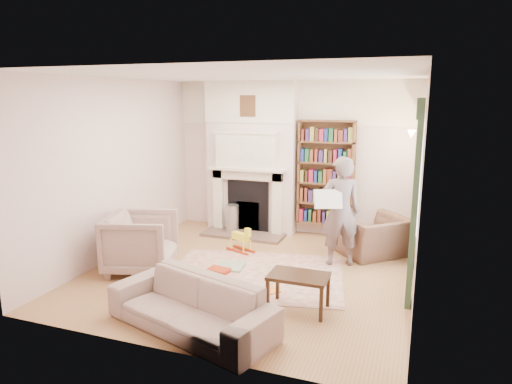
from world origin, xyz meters
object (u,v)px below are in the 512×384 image
at_px(paraffin_heater, 232,219).
at_px(rocking_horse, 240,239).
at_px(bookcase, 326,173).
at_px(armchair_reading, 374,236).
at_px(man_reading, 340,212).
at_px(coffee_table, 298,292).
at_px(sofa, 191,305).
at_px(armchair_left, 141,242).

relative_size(paraffin_heater, rocking_horse, 1.11).
distance_m(bookcase, armchair_reading, 1.49).
bearing_deg(paraffin_heater, rocking_horse, -59.89).
distance_m(man_reading, coffee_table, 1.80).
xyz_separation_m(armchair_reading, coffee_table, (-0.64, -2.29, -0.09)).
bearing_deg(coffee_table, rocking_horse, 130.16).
height_order(man_reading, coffee_table, man_reading).
xyz_separation_m(coffee_table, paraffin_heater, (-1.95, 2.61, 0.05)).
relative_size(bookcase, paraffin_heater, 3.36).
distance_m(sofa, rocking_horse, 2.60).
height_order(armchair_left, man_reading, man_reading).
relative_size(man_reading, coffee_table, 2.38).
height_order(sofa, paraffin_heater, sofa).
bearing_deg(sofa, bookcase, 97.47).
height_order(bookcase, sofa, bookcase).
bearing_deg(coffee_table, armchair_reading, 74.57).
bearing_deg(paraffin_heater, armchair_left, -104.01).
height_order(armchair_left, coffee_table, armchair_left).
relative_size(armchair_reading, man_reading, 0.59).
relative_size(coffee_table, rocking_horse, 1.42).
relative_size(armchair_left, rocking_horse, 1.92).
distance_m(sofa, paraffin_heater, 3.60).
bearing_deg(paraffin_heater, armchair_reading, -7.04).
distance_m(armchair_reading, man_reading, 0.91).
height_order(bookcase, man_reading, bookcase).
relative_size(armchair_reading, coffee_table, 1.40).
relative_size(bookcase, coffee_table, 2.64).
distance_m(bookcase, armchair_left, 3.46).
relative_size(armchair_left, sofa, 0.49).
xyz_separation_m(man_reading, coffee_table, (-0.19, -1.69, -0.61)).
bearing_deg(man_reading, sofa, 42.85).
height_order(armchair_left, sofa, armchair_left).
distance_m(bookcase, coffee_table, 3.20).
relative_size(bookcase, armchair_reading, 1.88).
relative_size(armchair_reading, sofa, 0.50).
distance_m(armchair_left, sofa, 2.00).
bearing_deg(man_reading, bookcase, -91.98).
distance_m(armchair_reading, armchair_left, 3.63).
relative_size(bookcase, armchair_left, 1.96).
bearing_deg(paraffin_heater, coffee_table, -53.17).
bearing_deg(bookcase, sofa, -99.72).
xyz_separation_m(armchair_left, coffee_table, (2.49, -0.45, -0.21)).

